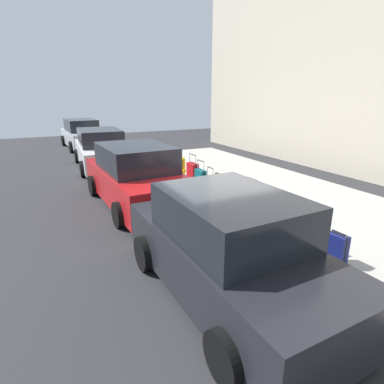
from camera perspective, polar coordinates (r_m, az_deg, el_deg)
name	(u,v)px	position (r m, az deg, el deg)	size (l,w,h in m)	color
ground_plane	(215,214)	(8.37, 4.32, -4.03)	(40.00, 40.00, 0.00)	#28282B
sidewalk_curb	(287,198)	(9.80, 17.04, -1.12)	(18.00, 5.00, 0.14)	#9E9B93
suitcase_navy_0	(337,250)	(6.13, 25.13, -9.62)	(0.35, 0.22, 0.64)	navy
suitcase_olive_1	(317,241)	(6.42, 22.08, -8.30)	(0.38, 0.29, 0.58)	#59601E
suitcase_black_2	(297,230)	(6.67, 18.72, -6.73)	(0.39, 0.19, 0.80)	black
suitcase_teal_3	(280,222)	(6.99, 15.99, -5.43)	(0.37, 0.23, 0.77)	#0F606B
suitcase_red_4	(268,214)	(7.39, 13.90, -3.98)	(0.46, 0.29, 0.62)	red
suitcase_silver_5	(251,203)	(7.70, 10.87, -2.03)	(0.44, 0.24, 1.02)	#9EA0A8
suitcase_maroon_6	(239,201)	(8.11, 8.63, -1.60)	(0.38, 0.21, 0.65)	maroon
suitcase_navy_7	(228,192)	(8.52, 6.60, 0.01)	(0.51, 0.23, 0.83)	navy
suitcase_olive_8	(219,187)	(9.04, 5.03, 0.91)	(0.47, 0.21, 0.77)	#59601E
suitcase_black_9	(210,186)	(9.53, 3.33, 1.20)	(0.43, 0.23, 0.84)	black
suitcase_teal_10	(200,179)	(9.96, 1.57, 2.33)	(0.48, 0.21, 0.96)	#0F606B
suitcase_red_11	(193,174)	(10.47, 0.12, 3.35)	(0.51, 0.23, 1.05)	red
fire_hydrant	(183,168)	(11.12, -1.76, 4.44)	(0.39, 0.21, 0.81)	#D89E0C
bollard_post	(171,164)	(11.72, -3.94, 5.12)	(0.13, 0.13, 0.86)	brown
parked_car_charcoal_0	(228,250)	(4.86, 6.70, -10.50)	(4.28, 2.10, 1.68)	black
parked_car_red_1	(137,177)	(9.05, -10.19, 2.72)	(4.69, 2.29, 1.73)	#AD1619
parked_car_white_2	(101,150)	(14.24, -16.47, 7.48)	(4.86, 2.21, 1.67)	silver
parked_car_silver_3	(82,135)	(20.12, -19.64, 9.93)	(4.85, 2.19, 1.70)	#B2B5BA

